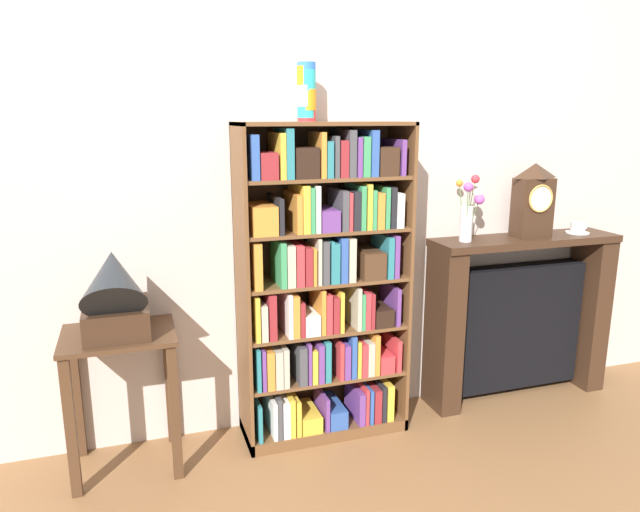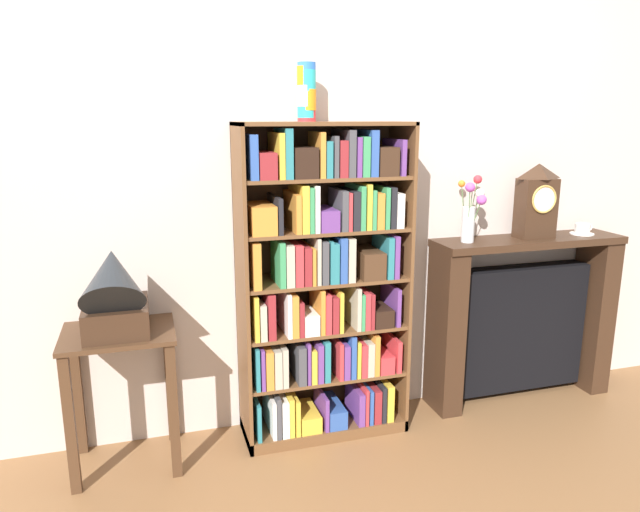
# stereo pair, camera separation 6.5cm
# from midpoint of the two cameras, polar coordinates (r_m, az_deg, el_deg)

# --- Properties ---
(ground_plane) EXTENTS (7.74, 6.40, 0.02)m
(ground_plane) POSITION_cam_midpoint_polar(r_m,az_deg,el_deg) (3.22, 1.28, -17.10)
(ground_plane) COLOR brown
(wall_back) EXTENTS (4.74, 0.08, 2.60)m
(wall_back) POSITION_cam_midpoint_polar(r_m,az_deg,el_deg) (3.09, 1.82, 7.34)
(wall_back) COLOR beige
(wall_back) RESTS_ON ground
(bookshelf) EXTENTS (0.84, 0.33, 1.60)m
(bookshelf) POSITION_cam_midpoint_polar(r_m,az_deg,el_deg) (2.95, 0.91, -3.13)
(bookshelf) COLOR brown
(bookshelf) RESTS_ON ground
(cup_stack) EXTENTS (0.09, 0.09, 0.27)m
(cup_stack) POSITION_cam_midpoint_polar(r_m,az_deg,el_deg) (2.86, -0.64, 15.64)
(cup_stack) COLOR red
(cup_stack) RESTS_ON bookshelf
(side_table_left) EXTENTS (0.50, 0.40, 0.67)m
(side_table_left) POSITION_cam_midpoint_polar(r_m,az_deg,el_deg) (2.91, -18.14, -10.48)
(side_table_left) COLOR #472D1C
(side_table_left) RESTS_ON ground
(gramophone) EXTENTS (0.28, 0.45, 0.48)m
(gramophone) POSITION_cam_midpoint_polar(r_m,az_deg,el_deg) (2.72, -18.75, -3.42)
(gramophone) COLOR #382316
(gramophone) RESTS_ON side_table_left
(fireplace_mantel) EXTENTS (1.11, 0.28, 0.96)m
(fireplace_mantel) POSITION_cam_midpoint_polar(r_m,az_deg,el_deg) (3.64, 19.34, -5.82)
(fireplace_mantel) COLOR #382316
(fireplace_mantel) RESTS_ON ground
(mantel_clock) EXTENTS (0.21, 0.13, 0.41)m
(mantel_clock) POSITION_cam_midpoint_polar(r_m,az_deg,el_deg) (3.48, 20.82, 5.02)
(mantel_clock) COLOR #382316
(mantel_clock) RESTS_ON fireplace_mantel
(flower_vase) EXTENTS (0.15, 0.17, 0.35)m
(flower_vase) POSITION_cam_midpoint_polar(r_m,az_deg,el_deg) (3.25, 15.04, 4.23)
(flower_vase) COLOR silver
(flower_vase) RESTS_ON fireplace_mantel
(teacup_with_saucer) EXTENTS (0.14, 0.13, 0.06)m
(teacup_with_saucer) POSITION_cam_midpoint_polar(r_m,az_deg,el_deg) (3.71, 24.61, 2.35)
(teacup_with_saucer) COLOR white
(teacup_with_saucer) RESTS_ON fireplace_mantel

